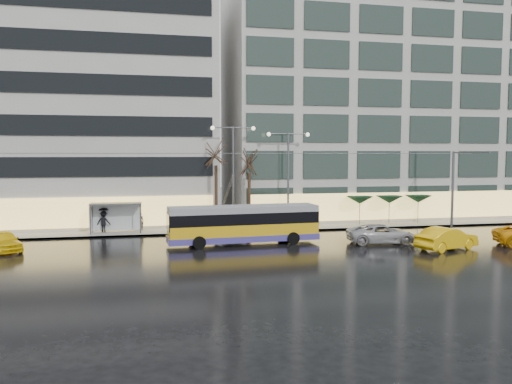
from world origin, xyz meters
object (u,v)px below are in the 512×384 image
object	(u,v)px
trolleybus	(244,225)
bus_shelter	(111,211)
taxi_a	(4,241)
street_lamp_near	(233,163)

from	to	relation	value
trolleybus	bus_shelter	bearing A→B (deg)	146.18
bus_shelter	taxi_a	bearing A→B (deg)	-137.67
trolleybus	taxi_a	size ratio (longest dim) A/B	2.69
trolleybus	bus_shelter	size ratio (longest dim) A/B	2.71
taxi_a	street_lamp_near	bearing A→B (deg)	-8.92
bus_shelter	taxi_a	size ratio (longest dim) A/B	0.99
street_lamp_near	taxi_a	size ratio (longest dim) A/B	2.13
trolleybus	street_lamp_near	xyz separation A→B (m)	(0.32, 6.85, 4.58)
bus_shelter	trolleybus	bearing A→B (deg)	-33.82
street_lamp_near	trolleybus	bearing A→B (deg)	-92.71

